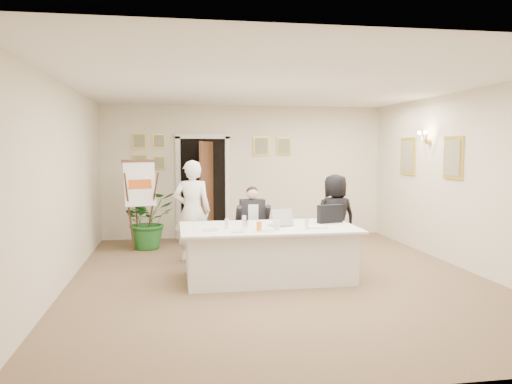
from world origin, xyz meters
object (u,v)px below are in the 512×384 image
object	(u,v)px
standing_man	(192,211)
laptop	(281,216)
laptop_bag	(330,214)
conference_table	(268,252)
seated_man	(253,224)
flip_chart	(139,210)
steel_jug	(246,224)
standing_woman	(335,218)
paper_stack	(316,227)
potted_palm	(148,220)
oj_glass	(259,226)

from	to	relation	value
standing_man	laptop	bearing A→B (deg)	137.66
laptop	laptop_bag	xyz separation A→B (m)	(0.79, 0.13, -0.00)
conference_table	seated_man	world-z (taller)	seated_man
flip_chart	steel_jug	distance (m)	2.95
standing_woman	laptop	world-z (taller)	standing_woman
seated_man	standing_woman	xyz separation A→B (m)	(1.39, -0.10, 0.09)
seated_man	laptop_bag	distance (m)	1.39
conference_table	paper_stack	distance (m)	0.80
flip_chart	laptop	xyz separation A→B (m)	(2.19, -2.29, 0.15)
laptop	steel_jug	distance (m)	0.57
seated_man	paper_stack	bearing A→B (deg)	-50.13
steel_jug	conference_table	bearing A→B (deg)	14.96
laptop	potted_palm	bearing A→B (deg)	113.27
seated_man	flip_chart	size ratio (longest dim) A/B	0.78
laptop_bag	paper_stack	world-z (taller)	laptop_bag
oj_glass	standing_woman	bearing A→B (deg)	41.44
laptop_bag	potted_palm	bearing A→B (deg)	126.77
standing_man	steel_jug	size ratio (longest dim) A/B	15.51
standing_man	laptop	size ratio (longest dim) A/B	4.94
flip_chart	paper_stack	bearing A→B (deg)	-44.27
laptop_bag	paper_stack	bearing A→B (deg)	-142.13
standing_woman	laptop_bag	distance (m)	0.86
flip_chart	standing_woman	distance (m)	3.59
potted_palm	steel_jug	distance (m)	3.06
seated_man	standing_woman	distance (m)	1.40
standing_woman	steel_jug	bearing A→B (deg)	27.05
conference_table	laptop	size ratio (longest dim) A/B	7.31
standing_man	steel_jug	distance (m)	1.59
flip_chart	paper_stack	size ratio (longest dim) A/B	6.17
oj_glass	steel_jug	size ratio (longest dim) A/B	1.18
conference_table	potted_palm	bearing A→B (deg)	125.66
seated_man	standing_man	bearing A→B (deg)	175.30
oj_glass	steel_jug	bearing A→B (deg)	116.29
seated_man	laptop	world-z (taller)	seated_man
conference_table	laptop_bag	size ratio (longest dim) A/B	6.41
standing_woman	paper_stack	xyz separation A→B (m)	(-0.67, -1.18, 0.05)
laptop_bag	steel_jug	distance (m)	1.37
standing_woman	potted_palm	bearing A→B (deg)	-32.01
standing_man	steel_jug	bearing A→B (deg)	119.45
flip_chart	oj_glass	xyz separation A→B (m)	(1.78, -2.74, 0.07)
conference_table	flip_chart	bearing A→B (deg)	130.17
paper_stack	seated_man	bearing A→B (deg)	119.27
seated_man	standing_man	xyz separation A→B (m)	(-0.98, 0.27, 0.21)
standing_woman	steel_jug	xyz separation A→B (m)	(-1.67, -1.05, 0.09)
potted_palm	oj_glass	bearing A→B (deg)	-60.96
conference_table	potted_palm	size ratio (longest dim) A/B	2.34
seated_man	laptop_bag	bearing A→B (deg)	-28.99
flip_chart	standing_man	size ratio (longest dim) A/B	0.97
paper_stack	potted_palm	bearing A→B (deg)	131.86
potted_palm	paper_stack	world-z (taller)	potted_palm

